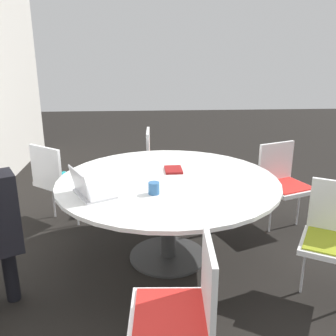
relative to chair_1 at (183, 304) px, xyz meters
name	(u,v)px	position (x,y,z in m)	size (l,w,h in m)	color
ground_plane	(168,256)	(1.31, 0.00, -0.52)	(16.00, 16.00, 0.00)	black
conference_table	(168,191)	(1.31, 0.00, 0.11)	(1.84, 1.84, 0.73)	#333333
chair_1	(183,304)	(0.00, 0.00, 0.00)	(0.46, 0.44, 0.86)	white
chair_2	(336,233)	(0.71, -1.17, 0.00)	(0.58, 0.59, 0.86)	white
chair_3	(283,179)	(1.85, -1.20, 0.00)	(0.55, 0.56, 0.86)	white
chair_4	(159,159)	(2.62, 0.02, 0.00)	(0.45, 0.43, 0.86)	white
chair_5	(57,177)	(2.05, 1.08, 0.00)	(0.60, 0.60, 0.86)	white
laptop	(89,189)	(0.99, 0.60, 0.27)	(0.41, 0.38, 0.21)	silver
spiral_notebook	(173,170)	(1.54, -0.07, 0.23)	(0.21, 0.15, 0.02)	maroon
coffee_cup	(154,188)	(1.00, 0.12, 0.26)	(0.08, 0.08, 0.09)	#33669E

